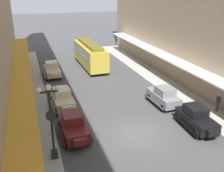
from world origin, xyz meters
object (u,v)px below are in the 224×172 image
at_px(lamp_post_with_clock, 51,119).
at_px(pedestrian_1, 23,86).
at_px(streetcar, 90,54).
at_px(parked_car_1, 164,96).
at_px(parked_car_3, 196,117).
at_px(fire_hydrant, 173,92).
at_px(parked_car_0, 52,69).
at_px(parked_car_4, 73,125).
at_px(parked_car_2, 62,98).
at_px(pedestrian_0, 218,103).

xyz_separation_m(lamp_post_with_clock, pedestrian_1, (-1.78, 12.13, -2.00)).
xyz_separation_m(streetcar, pedestrian_1, (-9.14, -7.74, -0.91)).
distance_m(parked_car_1, parked_car_3, 4.77).
bearing_deg(pedestrian_1, streetcar, 40.26).
bearing_deg(parked_car_3, fire_hydrant, 76.38).
height_order(parked_car_0, parked_car_3, same).
bearing_deg(fire_hydrant, parked_car_0, 135.52).
bearing_deg(lamp_post_with_clock, streetcar, 69.68).
height_order(parked_car_1, pedestrian_1, parked_car_1).
bearing_deg(parked_car_4, lamp_post_with_clock, -125.71).
bearing_deg(parked_car_1, fire_hydrant, 35.39).
bearing_deg(pedestrian_1, parked_car_4, -70.12).
height_order(parked_car_2, lamp_post_with_clock, lamp_post_with_clock).
relative_size(parked_car_2, parked_car_3, 1.00).
distance_m(streetcar, fire_hydrant, 14.44).
relative_size(parked_car_0, parked_car_1, 0.99).
distance_m(parked_car_3, fire_hydrant, 6.20).
relative_size(parked_car_2, fire_hydrant, 5.26).
height_order(streetcar, lamp_post_with_clock, lamp_post_with_clock).
xyz_separation_m(parked_car_3, fire_hydrant, (1.46, 6.02, -0.38)).
relative_size(parked_car_0, parked_car_2, 0.99).
height_order(parked_car_3, pedestrian_1, parked_car_3).
bearing_deg(lamp_post_with_clock, fire_hydrant, 27.19).
distance_m(parked_car_3, pedestrian_1, 17.48).
xyz_separation_m(parked_car_4, pedestrian_1, (-3.52, 9.72, 0.05)).
bearing_deg(parked_car_4, streetcar, 72.14).
bearing_deg(pedestrian_0, parked_car_2, 157.29).
bearing_deg(lamp_post_with_clock, parked_car_0, 84.08).
xyz_separation_m(parked_car_0, pedestrian_1, (-3.58, -5.17, 0.05)).
xyz_separation_m(parked_car_2, streetcar, (5.67, 12.13, 0.96)).
xyz_separation_m(parked_car_3, lamp_post_with_clock, (-11.29, -0.53, 2.04)).
xyz_separation_m(parked_car_0, lamp_post_with_clock, (-1.79, -17.31, 2.04)).
height_order(parked_car_1, parked_car_2, same).
bearing_deg(pedestrian_1, fire_hydrant, -21.03).
xyz_separation_m(parked_car_2, pedestrian_0, (13.11, -5.49, 0.05)).
bearing_deg(parked_car_0, streetcar, 24.78).
distance_m(lamp_post_with_clock, pedestrian_0, 15.10).
relative_size(fire_hydrant, pedestrian_1, 0.50).
bearing_deg(parked_car_2, pedestrian_1, 128.37).
xyz_separation_m(parked_car_3, pedestrian_0, (3.50, 1.73, 0.05)).
xyz_separation_m(fire_hydrant, pedestrian_0, (2.05, -4.29, 0.43)).
xyz_separation_m(parked_car_0, parked_car_2, (-0.10, -9.56, 0.00)).
bearing_deg(parked_car_2, parked_car_1, -14.82).
height_order(fire_hydrant, pedestrian_0, pedestrian_0).
bearing_deg(parked_car_3, streetcar, 101.48).
distance_m(parked_car_4, streetcar, 18.38).
relative_size(parked_car_1, pedestrian_0, 2.62).
bearing_deg(parked_car_0, pedestrian_0, -49.17).
height_order(parked_car_1, fire_hydrant, parked_car_1).
distance_m(parked_car_1, pedestrian_1, 14.48).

